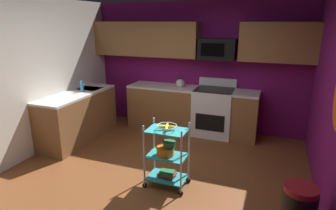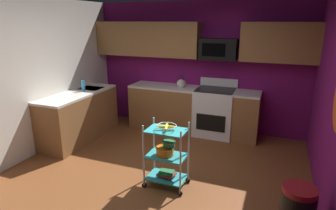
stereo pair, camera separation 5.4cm
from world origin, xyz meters
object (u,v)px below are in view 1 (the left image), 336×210
at_px(microwave, 218,49).
at_px(kettle, 180,83).
at_px(book_stack, 167,174).
at_px(fruit_bowl, 167,127).
at_px(oven_range, 214,111).
at_px(mixing_bowl_large, 165,151).
at_px(dish_soap_bottle, 82,86).
at_px(mixing_bowl_small, 169,144).
at_px(rolling_cart, 167,156).

relative_size(microwave, kettle, 2.65).
distance_m(book_stack, kettle, 2.32).
height_order(fruit_bowl, book_stack, fruit_bowl).
height_order(oven_range, book_stack, oven_range).
distance_m(oven_range, mixing_bowl_large, 2.12).
height_order(book_stack, dish_soap_bottle, dish_soap_bottle).
relative_size(oven_range, kettle, 4.17).
bearing_deg(microwave, mixing_bowl_large, -95.57).
height_order(mixing_bowl_small, dish_soap_bottle, dish_soap_bottle).
distance_m(mixing_bowl_large, dish_soap_bottle, 2.44).
height_order(oven_range, fruit_bowl, oven_range).
height_order(oven_range, rolling_cart, oven_range).
distance_m(microwave, rolling_cart, 2.55).
bearing_deg(kettle, mixing_bowl_small, -75.42).
height_order(mixing_bowl_large, book_stack, mixing_bowl_large).
relative_size(oven_range, rolling_cart, 1.20).
bearing_deg(kettle, rolling_cart, -76.20).
bearing_deg(kettle, mixing_bowl_large, -76.80).
xyz_separation_m(rolling_cart, mixing_bowl_small, (0.02, 0.04, 0.17)).
bearing_deg(microwave, mixing_bowl_small, -94.51).
bearing_deg(dish_soap_bottle, fruit_bowl, -26.86).
bearing_deg(kettle, fruit_bowl, -76.20).
bearing_deg(dish_soap_bottle, book_stack, -26.86).
distance_m(oven_range, microwave, 1.23).
distance_m(microwave, fruit_bowl, 2.37).
height_order(oven_range, microwave, microwave).
relative_size(fruit_bowl, book_stack, 1.10).
bearing_deg(mixing_bowl_small, dish_soap_bottle, 154.17).
xyz_separation_m(microwave, mixing_bowl_small, (-0.17, -2.17, -1.08)).
relative_size(rolling_cart, mixing_bowl_large, 3.63).
relative_size(rolling_cart, mixing_bowl_small, 5.03).
relative_size(oven_range, microwave, 1.57).
xyz_separation_m(rolling_cart, mixing_bowl_large, (-0.02, 0.00, 0.07)).
bearing_deg(mixing_bowl_large, fruit_bowl, 0.00).
distance_m(oven_range, mixing_bowl_small, 2.08).
xyz_separation_m(kettle, dish_soap_bottle, (-1.64, -1.01, 0.02)).
relative_size(mixing_bowl_small, kettle, 0.69).
distance_m(rolling_cart, dish_soap_bottle, 2.48).
height_order(oven_range, mixing_bowl_small, oven_range).
xyz_separation_m(oven_range, fruit_bowl, (-0.19, -2.11, 0.40)).
bearing_deg(oven_range, kettle, -179.69).
bearing_deg(mixing_bowl_large, dish_soap_bottle, 152.89).
xyz_separation_m(oven_range, rolling_cart, (-0.19, -2.11, -0.03)).
distance_m(fruit_bowl, dish_soap_bottle, 2.42).
bearing_deg(rolling_cart, oven_range, 84.78).
distance_m(mixing_bowl_large, kettle, 2.21).
bearing_deg(mixing_bowl_small, mixing_bowl_large, -138.87).
bearing_deg(microwave, dish_soap_bottle, -154.43).
xyz_separation_m(fruit_bowl, mixing_bowl_large, (-0.02, -0.00, -0.36)).
height_order(book_stack, kettle, kettle).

